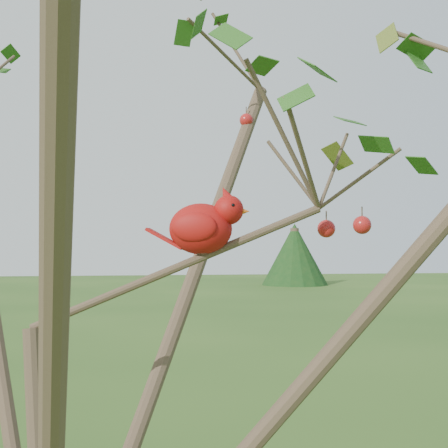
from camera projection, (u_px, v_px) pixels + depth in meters
name	position (u px, v px, depth m)	size (l,w,h in m)	color
crabapple_tree	(63.00, 245.00, 1.18)	(2.35, 2.05, 2.95)	#433324
cardinal	(204.00, 226.00, 1.31)	(0.22, 0.14, 0.16)	#A10D0D
distant_trees	(46.00, 261.00, 25.46)	(45.65, 10.70, 3.11)	#433324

